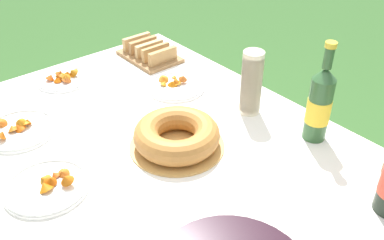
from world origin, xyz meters
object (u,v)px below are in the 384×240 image
at_px(bundt_cake, 177,136).
at_px(cup_stack, 251,83).
at_px(cider_bottle_green, 320,104).
at_px(snack_plate_near, 18,130).
at_px(snack_plate_left, 175,85).
at_px(bread_board, 149,53).
at_px(snack_plate_far, 48,186).
at_px(snack_plate_right, 63,78).

distance_m(bundt_cake, cup_stack, 0.33).
bearing_deg(cider_bottle_green, snack_plate_near, -131.33).
xyz_separation_m(snack_plate_left, bread_board, (-0.28, 0.08, 0.02)).
bearing_deg(snack_plate_far, bread_board, 125.76).
bearing_deg(cup_stack, bundt_cake, -90.48).
bearing_deg(bread_board, snack_plate_right, -97.12).
bearing_deg(snack_plate_near, snack_plate_left, 80.51).
height_order(snack_plate_far, bread_board, bread_board).
distance_m(snack_plate_left, bread_board, 0.29).
bearing_deg(snack_plate_far, cider_bottle_green, 67.27).
height_order(cup_stack, snack_plate_far, cup_stack).
relative_size(cup_stack, snack_plate_near, 0.96).
relative_size(bundt_cake, bread_board, 1.14).
height_order(bundt_cake, bread_board, bundt_cake).
height_order(cider_bottle_green, bread_board, cider_bottle_green).
xyz_separation_m(bundt_cake, cup_stack, (0.00, 0.32, 0.07)).
bearing_deg(snack_plate_near, bread_board, 105.67).
height_order(snack_plate_near, snack_plate_left, snack_plate_near).
bearing_deg(snack_plate_right, bread_board, 82.88).
height_order(cup_stack, snack_plate_left, cup_stack).
height_order(snack_plate_left, snack_plate_far, same).
relative_size(cider_bottle_green, snack_plate_far, 1.41).
xyz_separation_m(snack_plate_near, snack_plate_far, (0.31, -0.04, -0.00)).
bearing_deg(snack_plate_right, cider_bottle_green, 27.60).
relative_size(bundt_cake, snack_plate_right, 1.45).
xyz_separation_m(snack_plate_left, snack_plate_far, (0.22, -0.61, -0.00)).
bearing_deg(snack_plate_near, bundt_cake, 42.02).
height_order(snack_plate_left, snack_plate_right, snack_plate_right).
relative_size(snack_plate_near, snack_plate_left, 1.06).
distance_m(bundt_cake, snack_plate_near, 0.52).
distance_m(snack_plate_right, snack_plate_far, 0.62).
bearing_deg(snack_plate_near, snack_plate_right, 130.63).
bearing_deg(bundt_cake, snack_plate_near, -137.98).
bearing_deg(cup_stack, snack_plate_left, -161.71).
distance_m(cup_stack, snack_plate_left, 0.33).
xyz_separation_m(snack_plate_far, bread_board, (-0.49, 0.69, 0.02)).
distance_m(cup_stack, snack_plate_far, 0.72).
height_order(cup_stack, cider_bottle_green, cider_bottle_green).
height_order(snack_plate_right, bread_board, bread_board).
relative_size(cider_bottle_green, snack_plate_right, 1.61).
distance_m(snack_plate_left, snack_plate_far, 0.65).
xyz_separation_m(snack_plate_right, bread_board, (0.05, 0.38, 0.01)).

